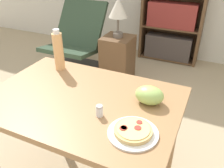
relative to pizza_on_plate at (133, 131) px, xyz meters
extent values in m
cube|color=#A37549|center=(-0.37, 0.16, -0.03)|extent=(1.10, 0.75, 0.03)
cylinder|color=#A37549|center=(-0.86, 0.47, -0.40)|extent=(0.06, 0.06, 0.70)
cylinder|color=#A37549|center=(0.12, 0.47, -0.40)|extent=(0.06, 0.06, 0.70)
cylinder|color=white|center=(0.00, 0.00, -0.01)|extent=(0.24, 0.24, 0.01)
cylinder|color=#DBB26B|center=(0.00, 0.00, 0.01)|extent=(0.18, 0.18, 0.02)
cylinder|color=#EACC7A|center=(0.00, 0.00, 0.02)|extent=(0.15, 0.15, 0.00)
cylinder|color=#A83328|center=(0.02, 0.01, 0.02)|extent=(0.03, 0.03, 0.00)
cylinder|color=#A83328|center=(0.01, 0.05, 0.02)|extent=(0.03, 0.03, 0.00)
cylinder|color=#A83328|center=(-0.04, -0.02, 0.02)|extent=(0.03, 0.03, 0.00)
cylinder|color=#A83328|center=(-0.04, -0.01, 0.02)|extent=(0.03, 0.03, 0.00)
ellipsoid|color=#A8CC66|center=(-0.01, 0.27, 0.04)|extent=(0.16, 0.12, 0.10)
sphere|color=#A8CC66|center=(0.00, 0.25, 0.02)|extent=(0.02, 0.02, 0.02)
sphere|color=#A8CC66|center=(-0.05, 0.24, 0.02)|extent=(0.03, 0.03, 0.03)
sphere|color=#A8CC66|center=(0.03, 0.29, 0.01)|extent=(0.02, 0.02, 0.02)
sphere|color=#A8CC66|center=(0.04, 0.28, 0.02)|extent=(0.03, 0.03, 0.03)
sphere|color=#A8CC66|center=(-0.03, 0.30, 0.02)|extent=(0.02, 0.02, 0.02)
sphere|color=#A8CC66|center=(0.02, 0.25, 0.02)|extent=(0.03, 0.03, 0.03)
cylinder|color=#EFB270|center=(-0.69, 0.41, 0.11)|extent=(0.07, 0.07, 0.25)
cylinder|color=white|center=(-0.69, 0.41, 0.25)|extent=(0.04, 0.04, 0.03)
cylinder|color=white|center=(-0.20, 0.06, 0.01)|extent=(0.04, 0.04, 0.05)
cylinder|color=#B7B7BC|center=(-0.20, 0.06, 0.04)|extent=(0.03, 0.03, 0.01)
cube|color=black|center=(-1.37, 1.58, -0.70)|extent=(0.58, 0.56, 0.10)
cube|color=#334733|center=(-1.37, 1.50, -0.39)|extent=(0.63, 0.51, 0.14)
cube|color=#334733|center=(-1.38, 1.80, -0.15)|extent=(0.63, 0.42, 0.55)
cube|color=brown|center=(-0.76, 2.56, -0.04)|extent=(0.04, 0.29, 1.43)
cube|color=brown|center=(0.04, 2.56, -0.04)|extent=(0.04, 0.29, 1.43)
cube|color=brown|center=(-0.36, 2.69, -0.04)|extent=(0.84, 0.01, 1.43)
cube|color=brown|center=(-0.36, 2.56, -0.73)|extent=(0.77, 0.27, 0.02)
cube|color=#4C423D|center=(-0.36, 2.54, -0.55)|extent=(0.66, 0.20, 0.33)
cube|color=brown|center=(-0.36, 2.56, -0.27)|extent=(0.77, 0.27, 0.02)
cube|color=#99332D|center=(-0.36, 2.54, -0.09)|extent=(0.66, 0.20, 0.33)
cube|color=brown|center=(-0.77, 1.61, -0.46)|extent=(0.34, 0.34, 0.58)
cylinder|color=#665B51|center=(-0.77, 1.61, -0.15)|extent=(0.11, 0.11, 0.05)
cylinder|color=#665B51|center=(-0.77, 1.61, -0.03)|extent=(0.02, 0.02, 0.17)
cone|color=beige|center=(-0.77, 1.61, 0.16)|extent=(0.21, 0.21, 0.21)
camera|label=1|loc=(0.26, -0.79, 0.73)|focal=38.00mm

